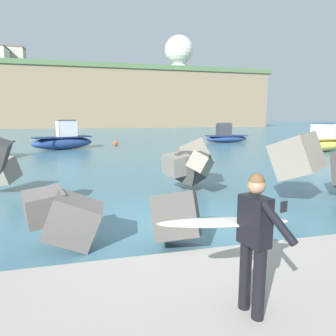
# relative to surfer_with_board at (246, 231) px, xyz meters

# --- Properties ---
(ground_plane) EXTENTS (400.00, 400.00, 0.00)m
(ground_plane) POSITION_rel_surfer_with_board_xyz_m (0.07, 3.62, -1.28)
(ground_plane) COLOR #42707F
(breakwater_jetty) EXTENTS (29.75, 7.51, 2.57)m
(breakwater_jetty) POSITION_rel_surfer_with_board_xyz_m (-0.18, 5.48, -0.15)
(breakwater_jetty) COLOR gray
(breakwater_jetty) RESTS_ON ground
(surfer_with_board) EXTENTS (2.12, 1.35, 1.78)m
(surfer_with_board) POSITION_rel_surfer_with_board_xyz_m (0.00, 0.00, 0.00)
(surfer_with_board) COLOR black
(surfer_with_board) RESTS_ON walkway_path
(boat_near_right) EXTENTS (4.80, 1.73, 2.12)m
(boat_near_right) POSITION_rel_surfer_with_board_xyz_m (12.47, 27.31, -0.64)
(boat_near_right) COLOR navy
(boat_near_right) RESTS_ON ground
(boat_mid_left) EXTENTS (5.06, 2.75, 2.26)m
(boat_mid_left) POSITION_rel_surfer_with_board_xyz_m (15.81, 17.25, -0.55)
(boat_mid_left) COLOR #EAC64C
(boat_mid_left) RESTS_ON ground
(boat_mid_centre) EXTENTS (5.29, 3.47, 2.48)m
(boat_mid_centre) POSITION_rel_surfer_with_board_xyz_m (-3.99, 23.93, -0.49)
(boat_mid_centre) COLOR navy
(boat_mid_centre) RESTS_ON ground
(mooring_buoy_inner) EXTENTS (0.44, 0.44, 0.44)m
(mooring_buoy_inner) POSITION_rel_surfer_with_board_xyz_m (0.52, 26.15, -1.06)
(mooring_buoy_inner) COLOR #E54C1E
(mooring_buoy_inner) RESTS_ON ground
(headland_bluff) EXTENTS (110.90, 36.74, 16.12)m
(headland_bluff) POSITION_rel_surfer_with_board_xyz_m (-6.42, 94.56, 6.80)
(headland_bluff) COLOR #847056
(headland_bluff) RESTS_ON ground
(radar_dome) EXTENTS (8.36, 8.36, 10.48)m
(radar_dome) POSITION_rel_surfer_with_board_xyz_m (24.71, 87.74, 20.76)
(radar_dome) COLOR silver
(radar_dome) RESTS_ON headland_bluff
(station_building_central) EXTENTS (5.29, 4.87, 6.02)m
(station_building_central) POSITION_rel_surfer_with_board_xyz_m (-21.39, 94.32, 17.86)
(station_building_central) COLOR #B2ADA3
(station_building_central) RESTS_ON headland_bluff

